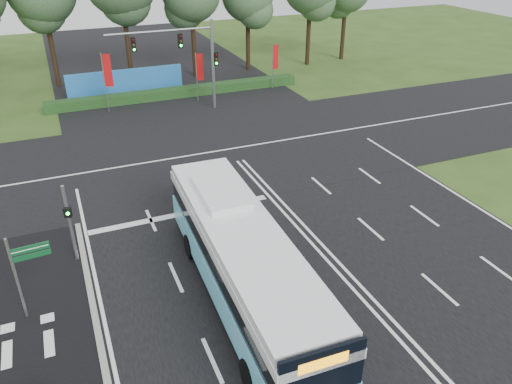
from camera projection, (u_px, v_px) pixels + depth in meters
ground at (312, 244)px, 23.64m from camera, size 120.00×120.00×0.00m
road_main at (312, 244)px, 23.63m from camera, size 20.00×120.00×0.04m
road_cross at (227, 150)px, 33.37m from camera, size 120.00×14.00×0.05m
bike_path at (29, 370)px, 16.97m from camera, size 5.00×18.00×0.06m
kerb_strip at (101, 349)px, 17.77m from camera, size 0.25×18.00×0.12m
city_bus at (243, 263)px, 19.24m from camera, size 3.12×13.06×3.73m
pedestrian_signal at (70, 221)px, 21.52m from camera, size 0.35×0.43×3.79m
street_sign at (23, 266)px, 18.31m from camera, size 1.41×0.18×3.63m
banner_flag_left at (107, 74)px, 38.59m from camera, size 0.66×0.30×4.73m
banner_flag_mid at (199, 70)px, 41.14m from camera, size 0.59×0.20×4.12m
banner_flag_right at (275, 60)px, 44.50m from camera, size 0.59×0.13×4.00m
traffic_light_gantry at (190, 52)px, 38.12m from camera, size 8.41×0.28×7.00m
hedge at (178, 92)px, 43.33m from camera, size 22.00×1.20×0.80m
blue_hoarding at (126, 82)px, 43.67m from camera, size 10.00×0.30×2.20m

